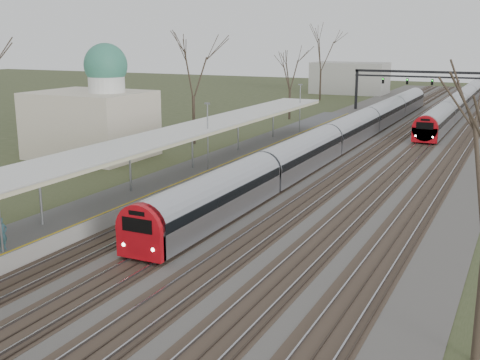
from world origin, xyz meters
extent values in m
cube|color=#474442|center=(0.00, 55.00, 0.05)|extent=(24.00, 160.00, 0.10)
cube|color=#4C3828|center=(-6.00, 55.00, 0.09)|extent=(2.60, 160.00, 0.06)
cube|color=gray|center=(-6.72, 55.00, 0.16)|extent=(0.07, 160.00, 0.12)
cube|color=gray|center=(-5.28, 55.00, 0.16)|extent=(0.07, 160.00, 0.12)
cube|color=#4C3828|center=(-2.50, 55.00, 0.09)|extent=(2.60, 160.00, 0.06)
cube|color=gray|center=(-3.22, 55.00, 0.16)|extent=(0.07, 160.00, 0.12)
cube|color=gray|center=(-1.78, 55.00, 0.16)|extent=(0.07, 160.00, 0.12)
cube|color=#4C3828|center=(1.00, 55.00, 0.09)|extent=(2.60, 160.00, 0.06)
cube|color=gray|center=(0.28, 55.00, 0.16)|extent=(0.07, 160.00, 0.12)
cube|color=gray|center=(1.72, 55.00, 0.16)|extent=(0.07, 160.00, 0.12)
cube|color=#4C3828|center=(4.50, 55.00, 0.09)|extent=(2.60, 160.00, 0.06)
cube|color=gray|center=(3.78, 55.00, 0.16)|extent=(0.07, 160.00, 0.12)
cube|color=gray|center=(5.22, 55.00, 0.16)|extent=(0.07, 160.00, 0.12)
cube|color=#4C3828|center=(8.00, 55.00, 0.09)|extent=(2.60, 160.00, 0.06)
cube|color=gray|center=(7.28, 55.00, 0.16)|extent=(0.07, 160.00, 0.12)
cube|color=gray|center=(8.72, 55.00, 0.16)|extent=(0.07, 160.00, 0.12)
cube|color=#9E9B93|center=(-9.05, 37.50, 0.50)|extent=(3.50, 69.00, 1.00)
cylinder|color=slate|center=(-9.05, 18.00, 2.50)|extent=(0.14, 0.14, 3.00)
cylinder|color=slate|center=(-9.05, 26.00, 2.50)|extent=(0.14, 0.14, 3.00)
cylinder|color=slate|center=(-9.05, 34.00, 2.50)|extent=(0.14, 0.14, 3.00)
cylinder|color=slate|center=(-9.05, 42.00, 2.50)|extent=(0.14, 0.14, 3.00)
cylinder|color=slate|center=(-9.05, 50.00, 2.50)|extent=(0.14, 0.14, 3.00)
cube|color=silver|center=(-9.05, 33.00, 4.05)|extent=(4.10, 50.00, 0.12)
cube|color=beige|center=(-9.05, 33.00, 3.88)|extent=(4.10, 50.00, 0.25)
cube|color=beige|center=(-22.00, 38.00, 3.00)|extent=(10.00, 8.00, 6.00)
cylinder|color=silver|center=(-20.00, 38.00, 7.20)|extent=(3.20, 3.20, 2.50)
sphere|color=#2D7060|center=(-20.00, 38.00, 8.40)|extent=(3.80, 3.80, 3.80)
cube|color=black|center=(-10.00, 85.00, 3.00)|extent=(0.35, 0.35, 6.00)
cube|color=black|center=(0.25, 85.00, 5.90)|extent=(21.00, 0.35, 0.35)
cube|color=black|center=(0.25, 85.00, 5.20)|extent=(21.00, 0.25, 0.25)
cube|color=black|center=(-6.00, 84.80, 4.50)|extent=(0.32, 0.22, 0.85)
sphere|color=#0CFF19|center=(-6.00, 84.66, 4.75)|extent=(0.16, 0.16, 0.16)
cube|color=black|center=(-2.50, 84.80, 4.50)|extent=(0.32, 0.22, 0.85)
sphere|color=#0CFF19|center=(-2.50, 84.66, 4.75)|extent=(0.16, 0.16, 0.16)
cube|color=black|center=(1.00, 84.80, 4.50)|extent=(0.32, 0.22, 0.85)
sphere|color=#0CFF19|center=(1.00, 84.66, 4.75)|extent=(0.16, 0.16, 0.16)
cube|color=black|center=(4.50, 84.80, 4.50)|extent=(0.32, 0.22, 0.85)
sphere|color=#0CFF19|center=(4.50, 84.66, 4.75)|extent=(0.16, 0.16, 0.16)
cylinder|color=#2D231C|center=(-17.00, 48.00, 2.48)|extent=(0.30, 0.30, 4.95)
cylinder|color=#2D231C|center=(13.00, 15.00, 2.02)|extent=(0.30, 0.30, 4.05)
cube|color=#AEB0B9|center=(-2.50, 55.08, 1.10)|extent=(2.55, 75.00, 1.60)
cylinder|color=#AEB0B9|center=(-2.50, 55.08, 1.75)|extent=(2.60, 74.70, 2.60)
cube|color=black|center=(-2.50, 55.08, 1.85)|extent=(2.62, 74.40, 0.55)
cube|color=#A50911|center=(-2.50, 17.68, 1.05)|extent=(2.55, 0.50, 1.50)
cylinder|color=#A50911|center=(-2.50, 17.73, 1.75)|extent=(2.60, 0.60, 2.60)
cube|color=black|center=(-2.50, 17.46, 2.05)|extent=(1.70, 0.12, 0.70)
sphere|color=white|center=(-3.35, 17.48, 0.95)|extent=(0.22, 0.22, 0.22)
sphere|color=white|center=(-1.65, 17.48, 0.95)|extent=(0.22, 0.22, 0.22)
cube|color=black|center=(-2.50, 55.08, 0.17)|extent=(1.80, 74.00, 0.35)
cube|color=#AEB0B9|center=(4.50, 95.01, 1.10)|extent=(2.55, 75.00, 1.60)
cylinder|color=#AEB0B9|center=(4.50, 95.01, 1.75)|extent=(2.60, 74.70, 2.60)
cube|color=black|center=(4.50, 95.01, 1.85)|extent=(2.62, 74.40, 0.55)
cube|color=#A50911|center=(4.50, 57.61, 1.05)|extent=(2.55, 0.50, 1.50)
cylinder|color=#A50911|center=(4.50, 57.66, 1.75)|extent=(2.60, 0.60, 2.60)
cube|color=black|center=(4.50, 57.39, 2.05)|extent=(1.70, 0.12, 0.70)
sphere|color=white|center=(3.65, 57.41, 0.95)|extent=(0.22, 0.22, 0.22)
sphere|color=white|center=(5.35, 57.41, 0.95)|extent=(0.22, 0.22, 0.22)
cube|color=black|center=(4.50, 95.01, 0.17)|extent=(1.80, 74.00, 0.35)
imported|color=#335A63|center=(-7.88, 14.19, 1.81)|extent=(0.42, 0.61, 1.63)
camera|label=1|loc=(13.79, -5.09, 10.81)|focal=45.00mm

